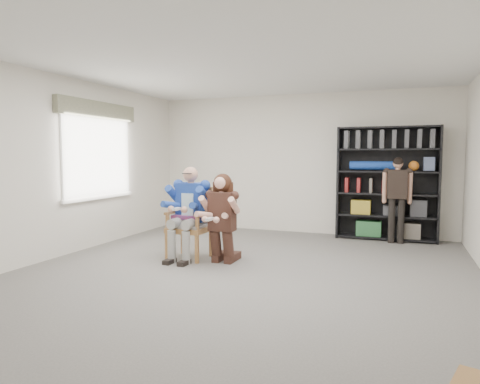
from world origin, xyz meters
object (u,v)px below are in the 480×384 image
at_px(standing_man, 397,200).
at_px(armchair, 189,223).
at_px(bookshelf, 387,184).
at_px(seated_man, 189,212).
at_px(kneeling_woman, 221,219).

bearing_deg(standing_man, armchair, -144.16).
height_order(armchair, standing_man, standing_man).
bearing_deg(bookshelf, standing_man, -56.70).
distance_m(armchair, bookshelf, 3.82).
height_order(seated_man, standing_man, standing_man).
bearing_deg(kneeling_woman, seated_man, 169.25).
bearing_deg(seated_man, kneeling_woman, -10.75).
distance_m(seated_man, bookshelf, 3.80).
xyz_separation_m(armchair, seated_man, (0.00, 0.00, 0.16)).
xyz_separation_m(armchair, bookshelf, (2.75, 2.60, 0.51)).
relative_size(kneeling_woman, standing_man, 0.84).
bearing_deg(bookshelf, armchair, -136.68).
relative_size(bookshelf, standing_man, 1.36).
bearing_deg(standing_man, kneeling_woman, -136.47).
xyz_separation_m(seated_man, bookshelf, (2.75, 2.60, 0.34)).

